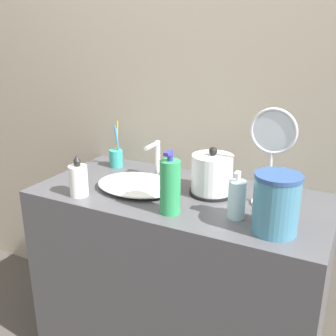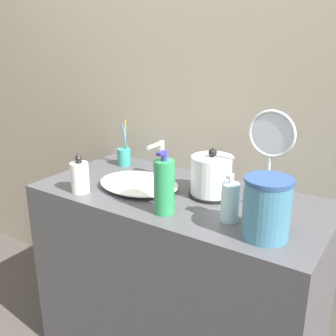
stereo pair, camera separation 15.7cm
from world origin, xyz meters
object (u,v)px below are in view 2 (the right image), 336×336
(faucet, at_px, (161,158))
(vanity_mirror, at_px, (270,154))
(toothbrush_cup, at_px, (124,156))
(water_pitcher, at_px, (267,208))
(shampoo_bottle, at_px, (230,202))
(lotion_bottle, at_px, (164,187))
(electric_kettle, at_px, (212,178))
(mouthwash_bottle, at_px, (80,177))

(faucet, bearing_deg, vanity_mirror, -7.62)
(faucet, bearing_deg, toothbrush_cup, 170.18)
(water_pitcher, bearing_deg, shampoo_bottle, 162.94)
(shampoo_bottle, distance_m, water_pitcher, 0.15)
(shampoo_bottle, relative_size, vanity_mirror, 0.47)
(faucet, distance_m, shampoo_bottle, 0.49)
(lotion_bottle, bearing_deg, shampoo_bottle, 17.48)
(electric_kettle, bearing_deg, water_pitcher, -34.86)
(toothbrush_cup, height_order, shampoo_bottle, toothbrush_cup)
(faucet, distance_m, electric_kettle, 0.29)
(lotion_bottle, distance_m, mouthwash_bottle, 0.39)
(electric_kettle, relative_size, mouthwash_bottle, 1.16)
(toothbrush_cup, xyz_separation_m, lotion_bottle, (0.46, -0.34, 0.05))
(shampoo_bottle, bearing_deg, lotion_bottle, -162.52)
(faucet, relative_size, toothbrush_cup, 0.74)
(faucet, height_order, electric_kettle, electric_kettle)
(lotion_bottle, bearing_deg, vanity_mirror, 38.11)
(electric_kettle, bearing_deg, toothbrush_cup, 168.44)
(toothbrush_cup, relative_size, mouthwash_bottle, 1.33)
(shampoo_bottle, xyz_separation_m, water_pitcher, (0.14, -0.04, 0.03))
(toothbrush_cup, bearing_deg, water_pitcher, -20.81)
(faucet, height_order, vanity_mirror, vanity_mirror)
(shampoo_bottle, height_order, water_pitcher, water_pitcher)
(toothbrush_cup, xyz_separation_m, shampoo_bottle, (0.69, -0.27, 0.02))
(toothbrush_cup, height_order, water_pitcher, toothbrush_cup)
(toothbrush_cup, distance_m, lotion_bottle, 0.58)
(faucet, relative_size, lotion_bottle, 0.71)
(toothbrush_cup, relative_size, water_pitcher, 1.13)
(mouthwash_bottle, bearing_deg, electric_kettle, 29.01)
(shampoo_bottle, xyz_separation_m, vanity_mirror, (0.07, 0.16, 0.14))
(mouthwash_bottle, distance_m, vanity_mirror, 0.74)
(electric_kettle, distance_m, mouthwash_bottle, 0.53)
(electric_kettle, bearing_deg, lotion_bottle, -106.59)
(mouthwash_bottle, bearing_deg, toothbrush_cup, 101.15)
(shampoo_bottle, xyz_separation_m, mouthwash_bottle, (-0.61, -0.09, -0.00))
(mouthwash_bottle, bearing_deg, vanity_mirror, 20.30)
(water_pitcher, bearing_deg, lotion_bottle, -175.85)
(electric_kettle, height_order, mouthwash_bottle, electric_kettle)
(mouthwash_bottle, distance_m, water_pitcher, 0.76)
(water_pitcher, bearing_deg, toothbrush_cup, 159.19)
(shampoo_bottle, bearing_deg, toothbrush_cup, 158.44)
(shampoo_bottle, distance_m, mouthwash_bottle, 0.62)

